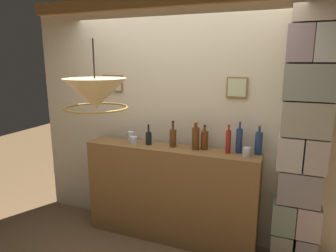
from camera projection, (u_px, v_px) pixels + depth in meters
name	position (u px, v px, depth m)	size (l,w,h in m)	color
panelled_rear_partition	(177.00, 113.00, 3.41)	(3.70, 0.15, 2.73)	beige
stone_pillar	(304.00, 135.00, 2.82)	(0.45, 0.35, 2.67)	#9C967E
bar_shelf_unit	(170.00, 194.00, 3.39)	(1.95, 0.33, 1.10)	olive
liquor_bottle_brandy	(228.00, 141.00, 3.04)	(0.05, 0.05, 0.30)	#A32021
liquor_bottle_mezcal	(196.00, 138.00, 3.17)	(0.08, 0.08, 0.31)	brown
liquor_bottle_rum	(204.00, 140.00, 3.18)	(0.08, 0.08, 0.27)	brown
liquor_bottle_tequila	(259.00, 143.00, 3.01)	(0.07, 0.07, 0.31)	navy
liquor_bottle_port	(173.00, 137.00, 3.27)	(0.07, 0.07, 0.29)	#5E3515
liquor_bottle_rye	(239.00, 140.00, 3.05)	(0.06, 0.06, 0.34)	navy
liquor_bottle_gin	(149.00, 138.00, 3.36)	(0.07, 0.07, 0.23)	black
glass_tumbler_rocks	(131.00, 136.00, 3.53)	(0.08, 0.08, 0.11)	silver
glass_tumbler_highball	(134.00, 140.00, 3.40)	(0.08, 0.08, 0.09)	silver
glass_tumbler_shot	(247.00, 152.00, 2.96)	(0.08, 0.08, 0.09)	silver
pendant_lamp	(96.00, 94.00, 2.34)	(0.50, 0.50, 0.54)	beige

